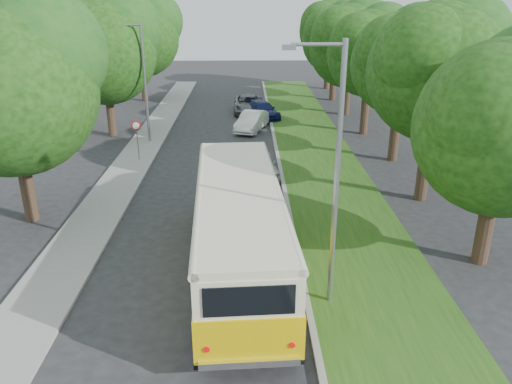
{
  "coord_description": "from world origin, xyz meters",
  "views": [
    {
      "loc": [
        1.74,
        -15.74,
        9.03
      ],
      "look_at": [
        2.12,
        3.27,
        1.5
      ],
      "focal_mm": 35.0,
      "sensor_mm": 36.0,
      "label": 1
    }
  ],
  "objects_px": {
    "lamppost_far": "(143,79)",
    "car_silver": "(259,164)",
    "vintage_bus": "(239,231)",
    "lamppost_near": "(334,172)",
    "car_white": "(252,121)",
    "car_grey": "(248,104)",
    "car_blue": "(262,110)"
  },
  "relations": [
    {
      "from": "car_silver",
      "to": "lamppost_near",
      "type": "bearing_deg",
      "value": -93.54
    },
    {
      "from": "vintage_bus",
      "to": "car_grey",
      "type": "relative_size",
      "value": 2.22
    },
    {
      "from": "car_silver",
      "to": "lamppost_far",
      "type": "bearing_deg",
      "value": 125.43
    },
    {
      "from": "car_silver",
      "to": "car_grey",
      "type": "relative_size",
      "value": 0.79
    },
    {
      "from": "car_blue",
      "to": "lamppost_far",
      "type": "bearing_deg",
      "value": -158.28
    },
    {
      "from": "vintage_bus",
      "to": "lamppost_near",
      "type": "bearing_deg",
      "value": -38.37
    },
    {
      "from": "car_silver",
      "to": "car_grey",
      "type": "xyz_separation_m",
      "value": [
        -0.52,
        15.47,
        0.02
      ]
    },
    {
      "from": "lamppost_near",
      "to": "car_white",
      "type": "height_order",
      "value": "lamppost_near"
    },
    {
      "from": "vintage_bus",
      "to": "car_blue",
      "type": "relative_size",
      "value": 2.53
    },
    {
      "from": "lamppost_near",
      "to": "car_blue",
      "type": "distance_m",
      "value": 25.71
    },
    {
      "from": "car_silver",
      "to": "car_grey",
      "type": "height_order",
      "value": "car_grey"
    },
    {
      "from": "car_silver",
      "to": "car_blue",
      "type": "distance_m",
      "value": 13.44
    },
    {
      "from": "lamppost_near",
      "to": "car_silver",
      "type": "bearing_deg",
      "value": 98.51
    },
    {
      "from": "vintage_bus",
      "to": "car_silver",
      "type": "xyz_separation_m",
      "value": [
        0.94,
        10.05,
        -0.96
      ]
    },
    {
      "from": "lamppost_far",
      "to": "car_silver",
      "type": "relative_size",
      "value": 1.94
    },
    {
      "from": "lamppost_far",
      "to": "car_silver",
      "type": "bearing_deg",
      "value": -42.52
    },
    {
      "from": "car_silver",
      "to": "car_grey",
      "type": "bearing_deg",
      "value": 79.89
    },
    {
      "from": "car_blue",
      "to": "vintage_bus",
      "type": "bearing_deg",
      "value": -113.9
    },
    {
      "from": "vintage_bus",
      "to": "car_white",
      "type": "bearing_deg",
      "value": 84.87
    },
    {
      "from": "lamppost_far",
      "to": "car_white",
      "type": "xyz_separation_m",
      "value": [
        6.82,
        2.98,
        -3.44
      ]
    },
    {
      "from": "lamppost_far",
      "to": "car_white",
      "type": "bearing_deg",
      "value": 23.63
    },
    {
      "from": "car_white",
      "to": "car_silver",
      "type": "bearing_deg",
      "value": -70.1
    },
    {
      "from": "lamppost_far",
      "to": "vintage_bus",
      "type": "height_order",
      "value": "lamppost_far"
    },
    {
      "from": "vintage_bus",
      "to": "car_blue",
      "type": "height_order",
      "value": "vintage_bus"
    },
    {
      "from": "lamppost_near",
      "to": "car_blue",
      "type": "bearing_deg",
      "value": 92.72
    },
    {
      "from": "car_white",
      "to": "car_blue",
      "type": "distance_m",
      "value": 4.02
    },
    {
      "from": "vintage_bus",
      "to": "lamppost_far",
      "type": "bearing_deg",
      "value": 107.19
    },
    {
      "from": "lamppost_far",
      "to": "car_silver",
      "type": "height_order",
      "value": "lamppost_far"
    },
    {
      "from": "car_white",
      "to": "car_blue",
      "type": "bearing_deg",
      "value": 95.53
    },
    {
      "from": "lamppost_far",
      "to": "car_silver",
      "type": "distance_m",
      "value": 10.25
    },
    {
      "from": "vintage_bus",
      "to": "car_grey",
      "type": "height_order",
      "value": "vintage_bus"
    },
    {
      "from": "lamppost_near",
      "to": "car_white",
      "type": "xyz_separation_m",
      "value": [
        -2.08,
        21.48,
        -3.69
      ]
    }
  ]
}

